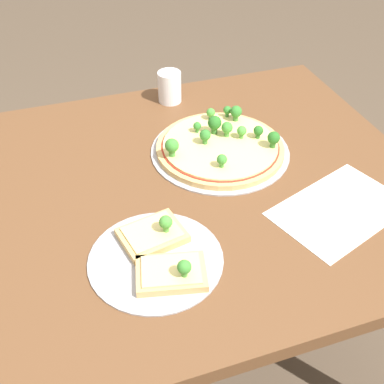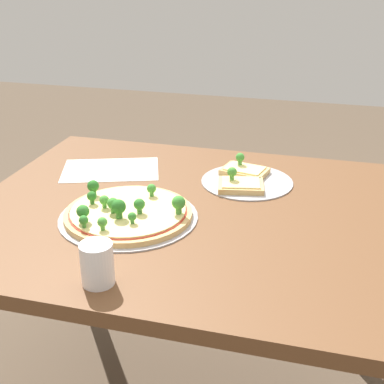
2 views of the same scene
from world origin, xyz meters
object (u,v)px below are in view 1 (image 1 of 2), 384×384
Objects in this scene: dining_table at (183,213)px; pizza_tray_whole at (220,146)px; drinking_cup at (170,87)px; pizza_tray_slice at (160,255)px.

dining_table is 0.19m from pizza_tray_whole.
pizza_tray_whole is at bearing -80.45° from drinking_cup.
pizza_tray_slice reaches higher than dining_table.
drinking_cup is (0.08, 0.37, 0.14)m from dining_table.
dining_table is 4.30× the size of pizza_tray_slice.
drinking_cup is at bearing 99.55° from pizza_tray_whole.
dining_table is 0.41m from drinking_cup.
dining_table is at bearing 61.83° from pizza_tray_slice.
pizza_tray_slice is (-0.11, -0.21, 0.11)m from dining_table.
pizza_tray_whole is at bearing 35.29° from dining_table.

